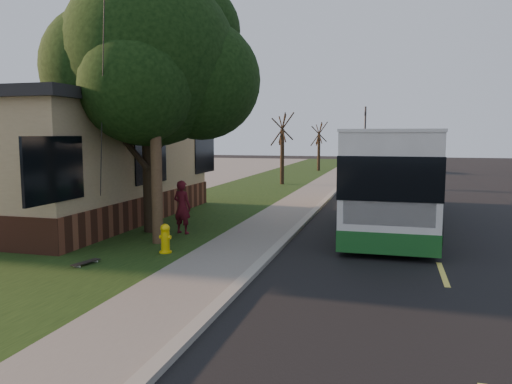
% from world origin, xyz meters
% --- Properties ---
extents(ground, '(120.00, 120.00, 0.00)m').
position_xyz_m(ground, '(0.00, 0.00, 0.00)').
color(ground, black).
rests_on(ground, ground).
extents(road, '(8.00, 80.00, 0.01)m').
position_xyz_m(road, '(4.00, 10.00, 0.01)').
color(road, black).
rests_on(road, ground).
extents(curb, '(0.25, 80.00, 0.12)m').
position_xyz_m(curb, '(0.00, 10.00, 0.06)').
color(curb, gray).
rests_on(curb, ground).
extents(sidewalk, '(2.00, 80.00, 0.08)m').
position_xyz_m(sidewalk, '(-1.00, 10.00, 0.04)').
color(sidewalk, slate).
rests_on(sidewalk, ground).
extents(grass_verge, '(5.00, 80.00, 0.07)m').
position_xyz_m(grass_verge, '(-4.50, 10.00, 0.04)').
color(grass_verge, black).
rests_on(grass_verge, ground).
extents(building_lot, '(15.00, 80.00, 0.04)m').
position_xyz_m(building_lot, '(-14.50, 10.00, 0.02)').
color(building_lot, slate).
rests_on(building_lot, ground).
extents(fire_hydrant, '(0.32, 0.32, 0.74)m').
position_xyz_m(fire_hydrant, '(-2.60, 0.00, 0.43)').
color(fire_hydrant, yellow).
rests_on(fire_hydrant, grass_verge).
extents(utility_pole, '(2.86, 3.21, 9.07)m').
position_xyz_m(utility_pole, '(-3.31, 0.99, 4.63)').
color(utility_pole, '#473321').
rests_on(utility_pole, ground).
extents(leafy_tree, '(6.30, 6.00, 7.80)m').
position_xyz_m(leafy_tree, '(-4.17, 2.65, 5.17)').
color(leafy_tree, black).
rests_on(leafy_tree, grass_verge).
extents(bare_tree_near, '(1.38, 1.21, 4.31)m').
position_xyz_m(bare_tree_near, '(-3.50, 18.00, 2.15)').
color(bare_tree_near, black).
rests_on(bare_tree_near, grass_verge).
extents(bare_tree_far, '(1.38, 1.21, 4.03)m').
position_xyz_m(bare_tree_far, '(-3.00, 30.00, 2.00)').
color(bare_tree_far, black).
rests_on(bare_tree_far, grass_verge).
extents(traffic_signal, '(0.18, 0.22, 5.50)m').
position_xyz_m(traffic_signal, '(0.50, 34.00, 3.16)').
color(traffic_signal, '#2D2D30').
rests_on(traffic_signal, ground).
extents(transit_bus, '(2.70, 11.72, 3.17)m').
position_xyz_m(transit_bus, '(2.81, 6.61, 1.69)').
color(transit_bus, silver).
rests_on(transit_bus, ground).
extents(skateboarder, '(0.66, 0.51, 1.61)m').
position_xyz_m(skateboarder, '(-3.18, 2.39, 0.87)').
color(skateboarder, '#4C0F19').
rests_on(skateboarder, grass_verge).
extents(skateboard_main, '(0.35, 0.77, 0.07)m').
position_xyz_m(skateboard_main, '(-3.85, -1.56, 0.12)').
color(skateboard_main, black).
rests_on(skateboard_main, grass_verge).
extents(dumpster, '(1.67, 1.51, 1.21)m').
position_xyz_m(dumpster, '(-7.84, 6.02, 0.65)').
color(dumpster, black).
rests_on(dumpster, building_lot).
extents(distant_car, '(2.61, 5.17, 1.69)m').
position_xyz_m(distant_car, '(1.83, 30.49, 0.84)').
color(distant_car, black).
rests_on(distant_car, ground).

